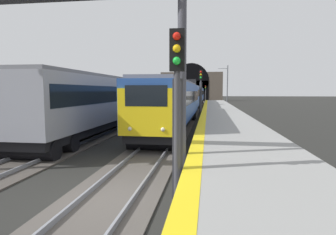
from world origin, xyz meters
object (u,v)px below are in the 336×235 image
Objects in this scene: train_main_approaching at (190,97)px; train_adjacent_platform at (155,96)px; railway_signal_far at (206,92)px; railway_signal_mid at (201,90)px; overhead_signal_gantry at (50,24)px; railway_signal_near at (177,101)px; catenary_mast_near at (227,85)px.

train_adjacent_platform reaches higher than train_main_approaching.
train_main_approaching is 12.98× the size of railway_signal_far.
train_main_approaching is 12.67m from railway_signal_mid.
railway_signal_mid is (-12.48, -1.94, 0.95)m from train_main_approaching.
overhead_signal_gantry is (-33.48, 2.56, 3.09)m from train_main_approaching.
train_adjacent_platform reaches higher than railway_signal_far.
railway_signal_mid is 1.14× the size of railway_signal_far.
railway_signal_far is at bearing -180.00° from railway_signal_mid.
catenary_mast_near reaches higher than railway_signal_near.
train_adjacent_platform is at bearing 4.47° from overhead_signal_gantry.
overhead_signal_gantry is (-32.80, -2.56, 2.93)m from train_adjacent_platform.
train_adjacent_platform is 20.58m from catenary_mast_near.
catenary_mast_near reaches higher than railway_signal_mid.
railway_signal_mid is at bearing 9.49° from train_main_approaching.
overhead_signal_gantry is 1.13× the size of catenary_mast_near.
railway_signal_mid is (-11.81, -7.07, 0.80)m from train_adjacent_platform.
train_main_approaching is at bearing -176.86° from railway_signal_near.
train_main_approaching is 33.72m from overhead_signal_gantry.
railway_signal_near is at bearing -112.17° from overhead_signal_gantry.
railway_signal_mid reaches higher than railway_signal_near.
catenary_mast_near is at bearing 158.84° from train_main_approaching.
catenary_mast_near is (28.70, -4.55, 1.00)m from railway_signal_mid.
train_main_approaching reaches higher than railway_signal_near.
railway_signal_far is at bearing -3.53° from overhead_signal_gantry.
overhead_signal_gantry is (1.84, 4.50, 2.48)m from railway_signal_near.
train_main_approaching is 35.37m from railway_signal_near.
catenary_mast_near is (49.69, -9.05, -1.13)m from overhead_signal_gantry.
catenary_mast_near is (16.21, -6.49, 1.96)m from train_main_approaching.
railway_signal_near is (-35.31, -1.94, 0.60)m from train_main_approaching.
railway_signal_far is 23.82m from catenary_mast_near.
train_main_approaching is at bearing -171.16° from railway_signal_mid.
catenary_mast_near is at bearing 174.95° from railway_signal_near.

